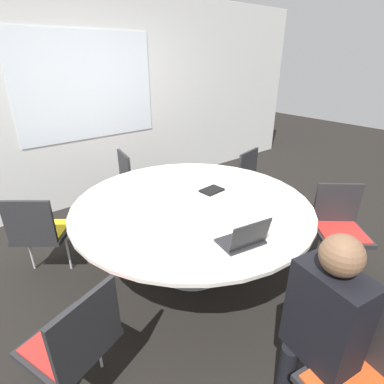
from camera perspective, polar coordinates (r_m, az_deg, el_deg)
name	(u,v)px	position (r m, az deg, el deg)	size (l,w,h in m)	color
ground_plane	(192,268)	(3.05, 0.00, -14.33)	(16.00, 16.00, 0.00)	black
wall_back	(89,103)	(4.27, -19.01, 15.79)	(8.00, 0.07, 2.70)	silver
conference_table	(192,212)	(2.69, 0.00, -3.77)	(2.09, 2.09, 0.73)	#B7B7BC
chair_0	(369,380)	(1.90, 30.64, -28.39)	(0.50, 0.51, 0.84)	#262628
chair_1	(340,223)	(3.11, 26.30, -5.37)	(0.61, 0.61, 0.84)	#262628
chair_2	(256,179)	(3.84, 12.12, 2.36)	(0.52, 0.50, 0.84)	#262628
chair_3	(135,178)	(3.88, -10.74, 2.69)	(0.49, 0.51, 0.84)	#262628
chair_4	(40,229)	(3.03, -27.05, -6.31)	(0.61, 0.60, 0.84)	#262628
chair_5	(75,339)	(1.94, -21.37, -24.62)	(0.56, 0.55, 0.84)	#262628
person_0	(323,321)	(1.78, 23.75, -21.52)	(0.31, 0.39, 1.19)	black
laptop	(245,239)	(2.08, 9.97, -8.73)	(0.34, 0.28, 0.21)	#232326
spiral_notebook	(212,190)	(2.86, 3.79, 0.34)	(0.22, 0.16, 0.02)	black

